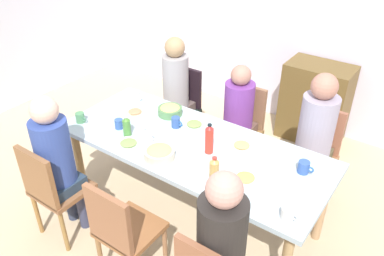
% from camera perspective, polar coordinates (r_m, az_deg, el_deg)
% --- Properties ---
extents(ground_plane, '(7.37, 7.37, 0.00)m').
position_cam_1_polar(ground_plane, '(3.66, 0.00, -12.11)').
color(ground_plane, '#C8AF88').
extents(wall_back, '(6.38, 0.12, 2.60)m').
position_cam_1_polar(wall_back, '(4.70, 15.75, 15.50)').
color(wall_back, silver).
rests_on(wall_back, ground_plane).
extents(dining_table, '(2.25, 0.93, 0.76)m').
position_cam_1_polar(dining_table, '(3.22, 0.00, -3.38)').
color(dining_table, '#ADC0CA').
rests_on(dining_table, ground_plane).
extents(chair_0, '(0.40, 0.40, 0.90)m').
position_cam_1_polar(chair_0, '(4.27, -1.66, 3.51)').
color(chair_0, black).
rests_on(chair_0, ground_plane).
extents(person_0, '(0.30, 0.30, 1.28)m').
position_cam_1_polar(person_0, '(4.09, -2.47, 5.98)').
color(person_0, brown).
rests_on(person_0, ground_plane).
extents(person_1, '(0.30, 0.30, 1.29)m').
position_cam_1_polar(person_1, '(2.39, 4.38, -16.46)').
color(person_1, '#333C45').
rests_on(person_1, ground_plane).
extents(chair_2, '(0.40, 0.40, 0.90)m').
position_cam_1_polar(chair_2, '(3.92, 7.14, 0.46)').
color(chair_2, brown).
rests_on(chair_2, ground_plane).
extents(person_2, '(0.30, 0.30, 1.17)m').
position_cam_1_polar(person_2, '(3.76, 6.64, 2.23)').
color(person_2, brown).
rests_on(person_2, ground_plane).
extents(chair_3, '(0.40, 0.40, 0.90)m').
position_cam_1_polar(chair_3, '(2.86, -10.15, -14.21)').
color(chair_3, '#935A33').
rests_on(chair_3, ground_plane).
extents(chair_4, '(0.40, 0.40, 0.90)m').
position_cam_1_polar(chair_4, '(3.31, -19.57, -8.17)').
color(chair_4, brown).
rests_on(chair_4, ground_plane).
extents(person_4, '(0.30, 0.30, 1.28)m').
position_cam_1_polar(person_4, '(3.21, -19.09, -3.99)').
color(person_4, '#2B334B').
rests_on(person_4, ground_plane).
extents(chair_5, '(0.40, 0.40, 0.90)m').
position_cam_1_polar(chair_5, '(3.70, 17.31, -3.08)').
color(chair_5, '#956741').
rests_on(chair_5, ground_plane).
extents(person_5, '(0.30, 0.30, 1.28)m').
position_cam_1_polar(person_5, '(3.49, 17.47, -0.32)').
color(person_5, brown).
rests_on(person_5, ground_plane).
extents(plate_0, '(0.24, 0.24, 0.04)m').
position_cam_1_polar(plate_0, '(3.19, -9.16, -2.34)').
color(plate_0, silver).
rests_on(plate_0, dining_table).
extents(plate_1, '(0.22, 0.22, 0.04)m').
position_cam_1_polar(plate_1, '(3.62, -8.26, 2.22)').
color(plate_1, silver).
rests_on(plate_1, dining_table).
extents(plate_2, '(0.24, 0.24, 0.04)m').
position_cam_1_polar(plate_2, '(3.39, 0.32, 0.42)').
color(plate_2, white).
rests_on(plate_2, dining_table).
extents(plate_3, '(0.24, 0.24, 0.04)m').
position_cam_1_polar(plate_3, '(2.83, 7.73, -7.29)').
color(plate_3, white).
rests_on(plate_3, dining_table).
extents(plate_4, '(0.22, 0.22, 0.04)m').
position_cam_1_polar(plate_4, '(3.15, 7.21, -2.64)').
color(plate_4, beige).
rests_on(plate_4, dining_table).
extents(bowl_0, '(0.24, 0.24, 0.09)m').
position_cam_1_polar(bowl_0, '(3.01, -4.76, -3.60)').
color(bowl_0, beige).
rests_on(bowl_0, dining_table).
extents(bowl_1, '(0.22, 0.22, 0.09)m').
position_cam_1_polar(bowl_1, '(3.56, -3.20, 2.59)').
color(bowl_1, '#558550').
rests_on(bowl_1, dining_table).
extents(cup_0, '(0.11, 0.08, 0.09)m').
position_cam_1_polar(cup_0, '(3.84, -8.14, 4.63)').
color(cup_0, white).
rests_on(cup_0, dining_table).
extents(cup_1, '(0.11, 0.07, 0.09)m').
position_cam_1_polar(cup_1, '(3.18, -6.29, -1.55)').
color(cup_1, white).
rests_on(cup_1, dining_table).
extents(cup_2, '(0.11, 0.08, 0.08)m').
position_cam_1_polar(cup_2, '(3.29, -7.46, -0.46)').
color(cup_2, white).
rests_on(cup_2, dining_table).
extents(cup_3, '(0.11, 0.08, 0.09)m').
position_cam_1_polar(cup_3, '(3.58, -15.88, 1.45)').
color(cup_3, '#4E8A59').
rests_on(cup_3, dining_table).
extents(cup_4, '(0.11, 0.07, 0.09)m').
position_cam_1_polar(cup_4, '(3.37, -2.34, 0.83)').
color(cup_4, '#315297').
rests_on(cup_4, dining_table).
extents(cup_5, '(0.11, 0.07, 0.08)m').
position_cam_1_polar(cup_5, '(3.41, -10.51, 0.58)').
color(cup_5, '#365AA1').
rests_on(cup_5, dining_table).
extents(cup_6, '(0.12, 0.08, 0.09)m').
position_cam_1_polar(cup_6, '(2.97, 15.90, -5.48)').
color(cup_6, '#3557A4').
rests_on(cup_6, dining_table).
extents(cup_7, '(0.12, 0.08, 0.09)m').
position_cam_1_polar(cup_7, '(2.57, 13.69, -12.03)').
color(cup_7, white).
rests_on(cup_7, dining_table).
extents(bottle_0, '(0.07, 0.07, 0.19)m').
position_cam_1_polar(bottle_0, '(2.77, 3.23, -5.97)').
color(bottle_0, tan).
rests_on(bottle_0, dining_table).
extents(bottle_1, '(0.07, 0.07, 0.19)m').
position_cam_1_polar(bottle_1, '(3.28, -9.45, 0.23)').
color(bottle_1, '#49893D').
rests_on(bottle_1, dining_table).
extents(bottle_2, '(0.07, 0.07, 0.26)m').
position_cam_1_polar(bottle_2, '(3.02, 2.51, -1.64)').
color(bottle_2, red).
rests_on(bottle_2, dining_table).
extents(side_cabinet, '(0.70, 0.44, 0.90)m').
position_cam_1_polar(side_cabinet, '(4.63, 17.36, 3.53)').
color(side_cabinet, brown).
rests_on(side_cabinet, ground_plane).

